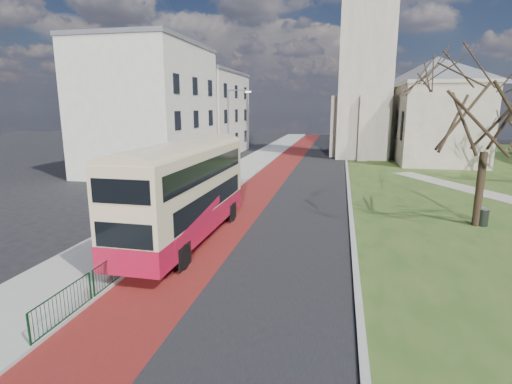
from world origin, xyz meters
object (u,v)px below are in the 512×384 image
(streetlamp, at_px, (230,130))
(winter_tree_near, at_px, (492,90))
(bus, at_px, (185,187))
(litter_bin, at_px, (483,217))

(streetlamp, xyz_separation_m, winter_tree_near, (17.32, -10.63, 2.88))
(bus, height_order, winter_tree_near, winter_tree_near)
(winter_tree_near, relative_size, litter_bin, 10.45)
(winter_tree_near, bearing_deg, streetlamp, 148.46)
(streetlamp, bearing_deg, winter_tree_near, -31.54)
(bus, distance_m, litter_bin, 16.62)
(winter_tree_near, xyz_separation_m, litter_bin, (0.34, 0.02, -6.92))
(streetlamp, distance_m, litter_bin, 20.99)
(winter_tree_near, height_order, litter_bin, winter_tree_near)
(streetlamp, height_order, litter_bin, streetlamp)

